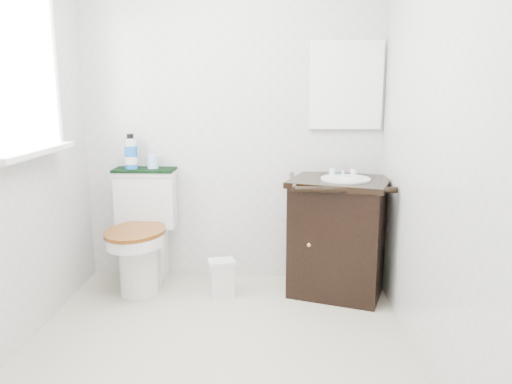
# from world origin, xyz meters

# --- Properties ---
(floor) EXTENTS (2.40, 2.40, 0.00)m
(floor) POSITION_xyz_m (0.00, 0.00, 0.00)
(floor) COLOR beige
(floor) RESTS_ON ground
(wall_back) EXTENTS (2.40, 0.00, 2.40)m
(wall_back) POSITION_xyz_m (0.00, 1.20, 1.20)
(wall_back) COLOR silver
(wall_back) RESTS_ON ground
(wall_front) EXTENTS (2.40, 0.00, 2.40)m
(wall_front) POSITION_xyz_m (0.00, -1.20, 1.20)
(wall_front) COLOR silver
(wall_front) RESTS_ON ground
(wall_right) EXTENTS (0.00, 2.40, 2.40)m
(wall_right) POSITION_xyz_m (1.10, 0.00, 1.20)
(wall_right) COLOR silver
(wall_right) RESTS_ON ground
(window) EXTENTS (0.02, 0.70, 0.90)m
(window) POSITION_xyz_m (-1.07, 0.25, 1.55)
(window) COLOR white
(window) RESTS_ON wall_left
(mirror) EXTENTS (0.50, 0.02, 0.60)m
(mirror) POSITION_xyz_m (0.82, 1.18, 1.45)
(mirror) COLOR silver
(mirror) RESTS_ON wall_back
(toilet) EXTENTS (0.45, 0.66, 0.84)m
(toilet) POSITION_xyz_m (-0.64, 0.97, 0.37)
(toilet) COLOR silver
(toilet) RESTS_ON floor
(vanity) EXTENTS (0.79, 0.73, 0.92)m
(vanity) POSITION_xyz_m (0.77, 0.90, 0.43)
(vanity) COLOR black
(vanity) RESTS_ON floor
(trash_bin) EXTENTS (0.21, 0.18, 0.26)m
(trash_bin) POSITION_xyz_m (-0.05, 0.80, 0.13)
(trash_bin) COLOR silver
(trash_bin) RESTS_ON floor
(towel) EXTENTS (0.44, 0.22, 0.02)m
(towel) POSITION_xyz_m (-0.64, 1.09, 0.84)
(towel) COLOR black
(towel) RESTS_ON toilet
(mouthwash_bottle) EXTENTS (0.09, 0.09, 0.25)m
(mouthwash_bottle) POSITION_xyz_m (-0.73, 1.08, 0.97)
(mouthwash_bottle) COLOR blue
(mouthwash_bottle) RESTS_ON towel
(cup) EXTENTS (0.08, 0.08, 0.10)m
(cup) POSITION_xyz_m (-0.58, 1.11, 0.90)
(cup) COLOR #92BEEF
(cup) RESTS_ON towel
(soap_bar) EXTENTS (0.08, 0.05, 0.02)m
(soap_bar) POSITION_xyz_m (0.75, 1.03, 0.83)
(soap_bar) COLOR teal
(soap_bar) RESTS_ON vanity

